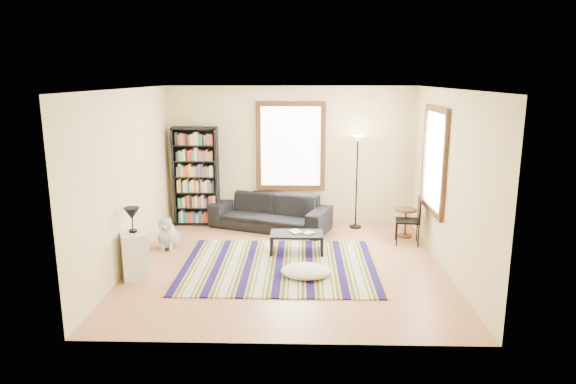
{
  "coord_description": "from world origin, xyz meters",
  "views": [
    {
      "loc": [
        0.22,
        -7.83,
        2.99
      ],
      "look_at": [
        0.0,
        0.5,
        1.1
      ],
      "focal_mm": 32.0,
      "sensor_mm": 36.0,
      "label": 1
    }
  ],
  "objects_px": {
    "side_table": "(405,223)",
    "floor_cushion": "(306,271)",
    "bookshelf": "(196,176)",
    "coffee_table": "(297,243)",
    "folding_chair": "(408,221)",
    "sofa": "(270,212)",
    "dog": "(169,232)",
    "white_cabinet": "(135,254)",
    "floor_lamp": "(357,182)"
  },
  "relations": [
    {
      "from": "floor_cushion",
      "to": "floor_lamp",
      "type": "bearing_deg",
      "value": 69.05
    },
    {
      "from": "coffee_table",
      "to": "folding_chair",
      "type": "xyz_separation_m",
      "value": [
        2.0,
        0.57,
        0.25
      ]
    },
    {
      "from": "side_table",
      "to": "white_cabinet",
      "type": "relative_size",
      "value": 0.77
    },
    {
      "from": "floor_cushion",
      "to": "side_table",
      "type": "relative_size",
      "value": 1.43
    },
    {
      "from": "floor_lamp",
      "to": "white_cabinet",
      "type": "bearing_deg",
      "value": -143.48
    },
    {
      "from": "side_table",
      "to": "white_cabinet",
      "type": "bearing_deg",
      "value": -154.98
    },
    {
      "from": "side_table",
      "to": "floor_cushion",
      "type": "bearing_deg",
      "value": -132.48
    },
    {
      "from": "folding_chair",
      "to": "sofa",
      "type": "bearing_deg",
      "value": 168.67
    },
    {
      "from": "sofa",
      "to": "coffee_table",
      "type": "bearing_deg",
      "value": -48.89
    },
    {
      "from": "sofa",
      "to": "bookshelf",
      "type": "xyz_separation_m",
      "value": [
        -1.51,
        0.27,
        0.66
      ]
    },
    {
      "from": "floor_cushion",
      "to": "side_table",
      "type": "bearing_deg",
      "value": 47.52
    },
    {
      "from": "bookshelf",
      "to": "floor_cushion",
      "type": "distance_m",
      "value": 3.7
    },
    {
      "from": "sofa",
      "to": "bookshelf",
      "type": "relative_size",
      "value": 1.18
    },
    {
      "from": "side_table",
      "to": "folding_chair",
      "type": "distance_m",
      "value": 0.45
    },
    {
      "from": "sofa",
      "to": "white_cabinet",
      "type": "xyz_separation_m",
      "value": [
        -1.9,
        -2.58,
        0.01
      ]
    },
    {
      "from": "floor_cushion",
      "to": "bookshelf",
      "type": "bearing_deg",
      "value": 128.13
    },
    {
      "from": "sofa",
      "to": "side_table",
      "type": "xyz_separation_m",
      "value": [
        2.6,
        -0.48,
        -0.07
      ]
    },
    {
      "from": "floor_cushion",
      "to": "floor_lamp",
      "type": "xyz_separation_m",
      "value": [
        1.02,
        2.65,
        0.83
      ]
    },
    {
      "from": "sofa",
      "to": "floor_lamp",
      "type": "height_order",
      "value": "floor_lamp"
    },
    {
      "from": "folding_chair",
      "to": "floor_cushion",
      "type": "bearing_deg",
      "value": -130.14
    },
    {
      "from": "sofa",
      "to": "side_table",
      "type": "distance_m",
      "value": 2.64
    },
    {
      "from": "folding_chair",
      "to": "dog",
      "type": "height_order",
      "value": "folding_chair"
    },
    {
      "from": "bookshelf",
      "to": "folding_chair",
      "type": "relative_size",
      "value": 2.33
    },
    {
      "from": "sofa",
      "to": "side_table",
      "type": "bearing_deg",
      "value": 10.19
    },
    {
      "from": "sofa",
      "to": "white_cabinet",
      "type": "distance_m",
      "value": 3.2
    },
    {
      "from": "folding_chair",
      "to": "dog",
      "type": "bearing_deg",
      "value": -167.28
    },
    {
      "from": "bookshelf",
      "to": "sofa",
      "type": "bearing_deg",
      "value": -10.11
    },
    {
      "from": "floor_lamp",
      "to": "folding_chair",
      "type": "bearing_deg",
      "value": -49.99
    },
    {
      "from": "folding_chair",
      "to": "side_table",
      "type": "bearing_deg",
      "value": 91.13
    },
    {
      "from": "coffee_table",
      "to": "folding_chair",
      "type": "height_order",
      "value": "folding_chair"
    },
    {
      "from": "coffee_table",
      "to": "side_table",
      "type": "distance_m",
      "value": 2.28
    },
    {
      "from": "coffee_table",
      "to": "dog",
      "type": "relative_size",
      "value": 1.51
    },
    {
      "from": "floor_cushion",
      "to": "dog",
      "type": "xyz_separation_m",
      "value": [
        -2.42,
        1.3,
        0.2
      ]
    },
    {
      "from": "folding_chair",
      "to": "white_cabinet",
      "type": "relative_size",
      "value": 1.23
    },
    {
      "from": "sofa",
      "to": "folding_chair",
      "type": "relative_size",
      "value": 2.74
    },
    {
      "from": "bookshelf",
      "to": "coffee_table",
      "type": "height_order",
      "value": "bookshelf"
    },
    {
      "from": "coffee_table",
      "to": "bookshelf",
      "type": "bearing_deg",
      "value": 139.9
    },
    {
      "from": "white_cabinet",
      "to": "dog",
      "type": "relative_size",
      "value": 1.17
    },
    {
      "from": "coffee_table",
      "to": "dog",
      "type": "bearing_deg",
      "value": 174.47
    },
    {
      "from": "coffee_table",
      "to": "floor_cushion",
      "type": "relative_size",
      "value": 1.16
    },
    {
      "from": "side_table",
      "to": "folding_chair",
      "type": "xyz_separation_m",
      "value": [
        -0.05,
        -0.42,
        0.16
      ]
    },
    {
      "from": "floor_lamp",
      "to": "white_cabinet",
      "type": "relative_size",
      "value": 2.66
    },
    {
      "from": "coffee_table",
      "to": "side_table",
      "type": "height_order",
      "value": "side_table"
    },
    {
      "from": "floor_cushion",
      "to": "dog",
      "type": "height_order",
      "value": "dog"
    },
    {
      "from": "bookshelf",
      "to": "side_table",
      "type": "bearing_deg",
      "value": -10.3
    },
    {
      "from": "white_cabinet",
      "to": "dog",
      "type": "xyz_separation_m",
      "value": [
        0.18,
        1.33,
        -0.05
      ]
    },
    {
      "from": "dog",
      "to": "floor_cushion",
      "type": "bearing_deg",
      "value": -28.34
    },
    {
      "from": "floor_cushion",
      "to": "side_table",
      "type": "xyz_separation_m",
      "value": [
        1.9,
        2.07,
        0.17
      ]
    },
    {
      "from": "sofa",
      "to": "white_cabinet",
      "type": "bearing_deg",
      "value": -105.8
    },
    {
      "from": "bookshelf",
      "to": "floor_lamp",
      "type": "relative_size",
      "value": 1.08
    }
  ]
}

